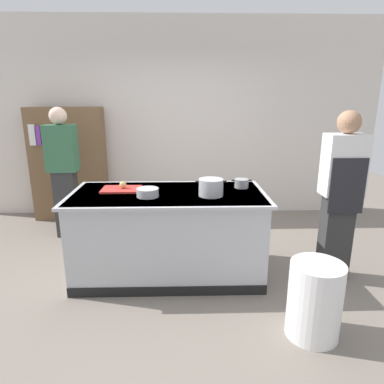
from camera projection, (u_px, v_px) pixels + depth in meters
name	position (u px, v px, depth m)	size (l,w,h in m)	color
ground_plane	(170.00, 272.00, 3.67)	(10.00, 10.00, 0.00)	slate
back_wall	(173.00, 120.00, 5.28)	(6.40, 0.12, 3.00)	silver
counter_island	(169.00, 233.00, 3.54)	(1.98, 0.98, 0.90)	#B7BABF
cutting_board	(121.00, 189.00, 3.51)	(0.40, 0.28, 0.02)	red
onion	(123.00, 185.00, 3.51)	(0.07, 0.07, 0.07)	tan
stock_pot	(211.00, 187.00, 3.30)	(0.31, 0.24, 0.17)	#B7BABF
sauce_pan	(241.00, 183.00, 3.61)	(0.21, 0.15, 0.09)	#99999E
mixing_bowl	(148.00, 192.00, 3.28)	(0.22, 0.22, 0.08)	#B7BABF
trash_bin	(315.00, 300.00, 2.63)	(0.41, 0.41, 0.62)	white
person_chef	(341.00, 194.00, 3.35)	(0.38, 0.25, 1.72)	#303030
person_guest	(64.00, 170.00, 4.43)	(0.38, 0.24, 1.72)	#2F2F2F
bookshelf	(69.00, 164.00, 5.13)	(1.10, 0.31, 1.70)	brown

